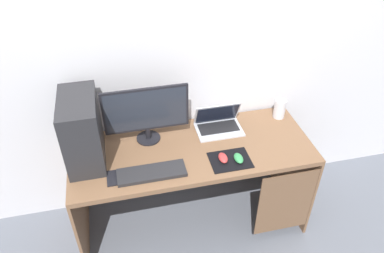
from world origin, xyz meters
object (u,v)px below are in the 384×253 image
(laptop, at_px, (218,124))
(speaker, at_px, (280,109))
(mouse_left, at_px, (223,158))
(monitor, at_px, (146,113))
(mouse_right, at_px, (239,158))
(pc_tower, at_px, (82,130))
(keyboard, at_px, (152,173))
(cell_phone, at_px, (113,178))

(laptop, height_order, speaker, laptop)
(laptop, height_order, mouse_left, laptop)
(monitor, bearing_deg, mouse_left, -36.20)
(laptop, height_order, mouse_right, laptop)
(speaker, bearing_deg, pc_tower, -174.11)
(speaker, relative_size, mouse_right, 1.51)
(laptop, xyz_separation_m, mouse_right, (0.03, -0.35, -0.02))
(pc_tower, xyz_separation_m, speaker, (1.38, 0.14, -0.15))
(speaker, xyz_separation_m, keyboard, (-1.00, -0.39, -0.06))
(pc_tower, bearing_deg, mouse_right, -14.92)
(pc_tower, relative_size, laptop, 1.39)
(laptop, height_order, keyboard, laptop)
(pc_tower, height_order, laptop, pc_tower)
(keyboard, xyz_separation_m, mouse_left, (0.46, 0.02, 0.01))
(speaker, distance_m, mouse_left, 0.65)
(keyboard, distance_m, mouse_left, 0.46)
(keyboard, bearing_deg, laptop, 33.64)
(monitor, relative_size, mouse_right, 5.79)
(laptop, relative_size, speaker, 2.20)
(keyboard, bearing_deg, cell_phone, 176.41)
(keyboard, bearing_deg, monitor, 85.34)
(laptop, bearing_deg, cell_phone, -156.26)
(pc_tower, bearing_deg, mouse_left, -14.94)
(monitor, xyz_separation_m, keyboard, (-0.03, -0.34, -0.21))
(mouse_right, bearing_deg, keyboard, 179.48)
(pc_tower, bearing_deg, monitor, 12.97)
(monitor, xyz_separation_m, speaker, (0.97, 0.05, -0.15))
(speaker, bearing_deg, mouse_right, -138.63)
(mouse_left, bearing_deg, pc_tower, 165.06)
(pc_tower, distance_m, mouse_left, 0.89)
(monitor, height_order, speaker, monitor)
(laptop, distance_m, cell_phone, 0.83)
(speaker, bearing_deg, mouse_left, -145.83)
(monitor, bearing_deg, cell_phone, -129.23)
(laptop, bearing_deg, monitor, -178.60)
(pc_tower, distance_m, mouse_right, 0.99)
(mouse_right, distance_m, cell_phone, 0.79)
(mouse_right, relative_size, cell_phone, 0.74)
(keyboard, distance_m, cell_phone, 0.24)
(speaker, relative_size, keyboard, 0.35)
(keyboard, height_order, mouse_right, mouse_right)
(laptop, distance_m, speaker, 0.48)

